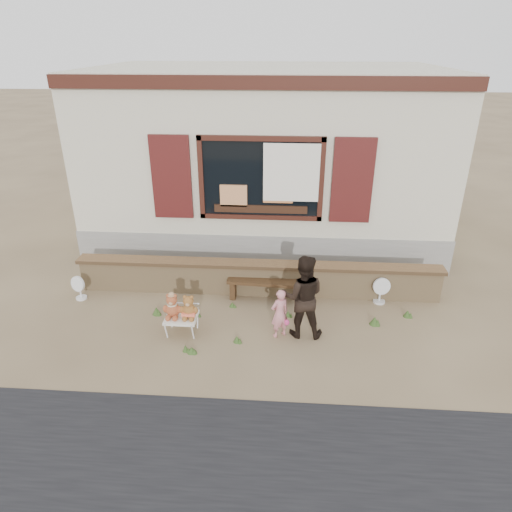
# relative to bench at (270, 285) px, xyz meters

# --- Properties ---
(ground) EXTENTS (80.00, 80.00, 0.00)m
(ground) POSITION_rel_bench_xyz_m (-0.26, -0.77, -0.30)
(ground) COLOR brown
(ground) RESTS_ON ground
(shopfront) EXTENTS (8.04, 5.13, 4.00)m
(shopfront) POSITION_rel_bench_xyz_m (-0.26, 3.72, 1.69)
(shopfront) COLOR #B0A68E
(shopfront) RESTS_ON ground
(brick_wall) EXTENTS (7.10, 0.36, 0.67)m
(brick_wall) POSITION_rel_bench_xyz_m (-0.26, 0.23, 0.04)
(brick_wall) COLOR tan
(brick_wall) RESTS_ON ground
(bench) EXTENTS (1.65, 0.46, 0.42)m
(bench) POSITION_rel_bench_xyz_m (0.00, 0.00, 0.00)
(bench) COLOR #332112
(bench) RESTS_ON ground
(folding_chair) EXTENTS (0.54, 0.48, 0.33)m
(folding_chair) POSITION_rel_bench_xyz_m (-1.45, -1.23, -0.01)
(folding_chair) COLOR silver
(folding_chair) RESTS_ON ground
(teddy_bear_left) EXTENTS (0.32, 0.28, 0.44)m
(teddy_bear_left) POSITION_rel_bench_xyz_m (-1.59, -1.23, 0.24)
(teddy_bear_left) COLOR brown
(teddy_bear_left) RESTS_ON folding_chair
(teddy_bear_right) EXTENTS (0.31, 0.27, 0.43)m
(teddy_bear_right) POSITION_rel_bench_xyz_m (-1.31, -1.23, 0.24)
(teddy_bear_right) COLOR brown
(teddy_bear_right) RESTS_ON folding_chair
(child) EXTENTS (0.39, 0.35, 0.89)m
(child) POSITION_rel_bench_xyz_m (0.21, -1.19, 0.14)
(child) COLOR pink
(child) RESTS_ON ground
(adult) EXTENTS (0.73, 0.58, 1.47)m
(adult) POSITION_rel_bench_xyz_m (0.58, -1.11, 0.43)
(adult) COLOR black
(adult) RESTS_ON ground
(fan_left) EXTENTS (0.32, 0.21, 0.50)m
(fan_left) POSITION_rel_bench_xyz_m (-3.66, -0.24, -0.06)
(fan_left) COLOR silver
(fan_left) RESTS_ON ground
(fan_right) EXTENTS (0.34, 0.23, 0.54)m
(fan_right) POSITION_rel_bench_xyz_m (2.09, 0.03, -0.04)
(fan_right) COLOR silver
(fan_right) RESTS_ON ground
(grass_tufts) EXTENTS (4.72, 1.56, 0.16)m
(grass_tufts) POSITION_rel_bench_xyz_m (0.02, -0.89, -0.24)
(grass_tufts) COLOR #334E1F
(grass_tufts) RESTS_ON ground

